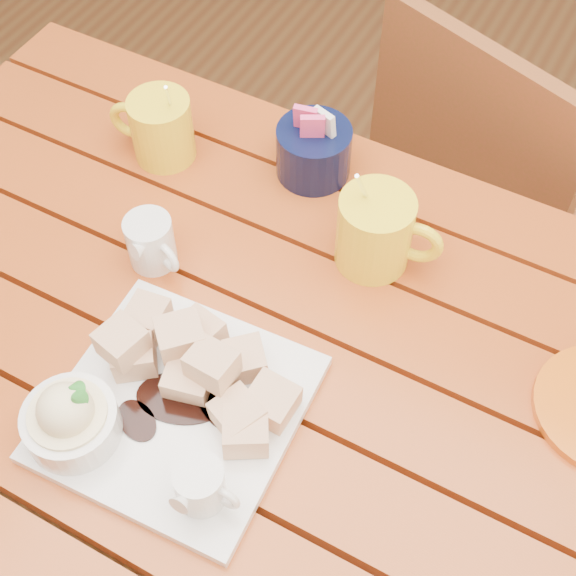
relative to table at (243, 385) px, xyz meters
The scene contains 8 objects.
ground 0.64m from the table, 90.00° to the right, with size 5.00×5.00×0.00m, color brown.
table is the anchor object (origin of this frame).
dessert_plate 0.19m from the table, 103.05° to the right, with size 0.28×0.28×0.11m.
coffee_mug_left 0.38m from the table, 138.68° to the left, with size 0.13×0.09×0.15m.
coffee_mug_right 0.27m from the table, 65.46° to the left, with size 0.14×0.10×0.16m.
cream_pitcher 0.23m from the table, 160.34° to the left, with size 0.09×0.08×0.08m.
sugar_caddy 0.34m from the table, 99.99° to the left, with size 0.11×0.11×0.11m.
chair_far 0.69m from the table, 77.88° to the left, with size 0.51×0.51×0.85m.
Camera 1 is at (0.30, -0.43, 1.58)m, focal length 50.00 mm.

